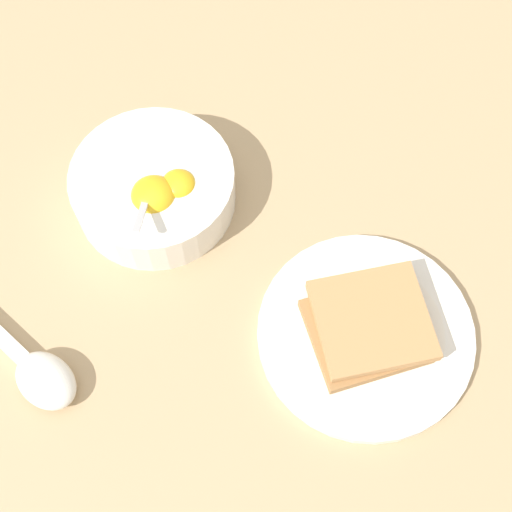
# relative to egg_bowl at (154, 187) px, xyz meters

# --- Properties ---
(ground_plane) EXTENTS (3.00, 3.00, 0.00)m
(ground_plane) POSITION_rel_egg_bowl_xyz_m (-0.14, -0.06, -0.03)
(ground_plane) COLOR tan
(egg_bowl) EXTENTS (0.18, 0.18, 0.08)m
(egg_bowl) POSITION_rel_egg_bowl_xyz_m (0.00, 0.00, 0.00)
(egg_bowl) COLOR white
(egg_bowl) RESTS_ON ground_plane
(toast_plate) EXTENTS (0.22, 0.22, 0.01)m
(toast_plate) POSITION_rel_egg_bowl_xyz_m (0.04, -0.27, -0.02)
(toast_plate) COLOR white
(toast_plate) RESTS_ON ground_plane
(toast_sandwich) EXTENTS (0.15, 0.15, 0.03)m
(toast_sandwich) POSITION_rel_egg_bowl_xyz_m (0.04, -0.27, -0.00)
(toast_sandwich) COLOR #9E7042
(toast_sandwich) RESTS_ON toast_plate
(soup_spoon) EXTENTS (0.05, 0.14, 0.03)m
(soup_spoon) POSITION_rel_egg_bowl_xyz_m (-0.22, -0.07, -0.01)
(soup_spoon) COLOR white
(soup_spoon) RESTS_ON ground_plane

